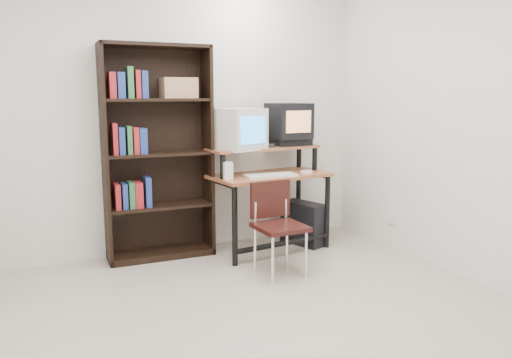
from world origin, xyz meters
name	(u,v)px	position (x,y,z in m)	size (l,w,h in m)	color
floor	(256,342)	(0.00, 0.00, -0.01)	(4.00, 4.00, 0.01)	#B2A594
back_wall	(163,114)	(0.00, 2.00, 1.30)	(4.00, 0.01, 2.60)	silver
right_wall	(504,119)	(2.00, 0.00, 1.30)	(0.01, 4.00, 2.60)	silver
computer_desk	(269,180)	(0.89, 1.62, 0.68)	(1.16, 0.67, 0.98)	#9C5633
crt_monitor	(238,129)	(0.61, 1.68, 1.16)	(0.51, 0.51, 0.38)	beige
vcr	(290,142)	(1.19, 1.74, 1.01)	(0.36, 0.26, 0.08)	black
crt_tv	(289,121)	(1.17, 1.74, 1.22)	(0.38, 0.38, 0.34)	black
cd_spindle	(269,146)	(0.92, 1.67, 0.99)	(0.12, 0.12, 0.05)	#26262B
keyboard	(271,176)	(0.84, 1.47, 0.74)	(0.47, 0.21, 0.04)	beige
mousepad	(305,174)	(1.23, 1.52, 0.72)	(0.22, 0.18, 0.01)	black
mouse	(306,172)	(1.25, 1.51, 0.74)	(0.10, 0.06, 0.03)	white
desk_speaker	(227,171)	(0.42, 1.49, 0.80)	(0.08, 0.07, 0.17)	beige
pc_tower	(303,223)	(1.28, 1.62, 0.21)	(0.20, 0.45, 0.42)	black
school_chair	(276,219)	(0.66, 1.00, 0.47)	(0.39, 0.39, 0.76)	black
bookshelf	(157,151)	(-0.11, 1.86, 0.97)	(0.96, 0.35, 1.90)	black
wall_outlet	(391,217)	(1.99, 1.15, 0.30)	(0.02, 0.08, 0.12)	beige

